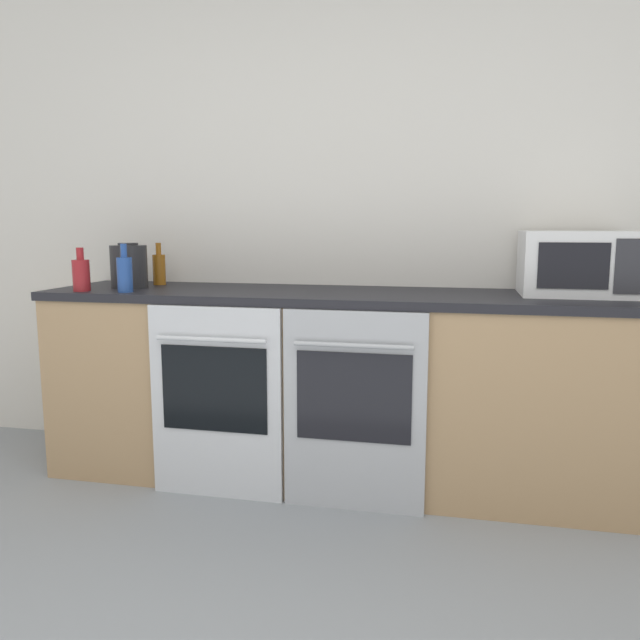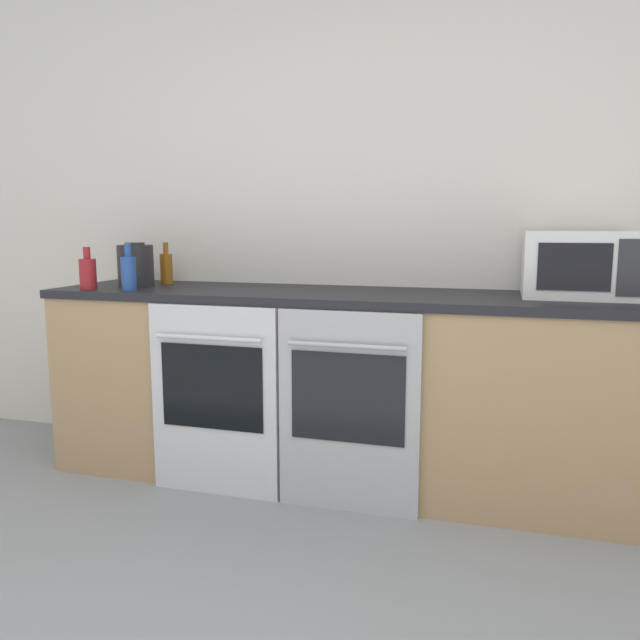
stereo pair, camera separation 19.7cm
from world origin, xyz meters
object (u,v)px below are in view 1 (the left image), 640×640
Objects in this scene: microwave at (576,263)px; kettle at (129,266)px; bottle_blue at (125,273)px; bottle_red at (81,274)px; bottle_amber at (159,268)px; oven_left at (216,402)px; oven_right at (354,411)px.

microwave is 2.12× the size of kettle.
bottle_blue is 0.23m from bottle_red.
microwave is at bearing 8.04° from bottle_red.
bottle_amber is 0.43m from bottle_red.
bottle_red is (-0.70, 0.10, 0.55)m from oven_left.
oven_right is (0.62, 0.00, 0.00)m from oven_left.
oven_left is at bearing 180.00° from oven_right.
bottle_red is 0.24m from kettle.
bottle_red is at bearing -171.96° from microwave.
oven_left is 0.62m from oven_right.
oven_right is 1.23m from bottle_blue.
microwave reaches higher than kettle.
oven_left is 0.86m from kettle.
oven_left is at bearing -12.11° from bottle_blue.
oven_right is at bearing -5.29° from bottle_blue.
kettle is at bearing 114.18° from bottle_blue.
microwave is at bearing 8.91° from bottle_blue.
microwave is 2.27m from bottle_red.
oven_left is 4.00× the size of bottle_amber.
bottle_amber is at bearing 64.54° from kettle.
bottle_red is (-0.23, -0.00, -0.01)m from bottle_blue.
bottle_red is at bearing 175.64° from oven_right.
microwave is at bearing -1.44° from bottle_amber.
oven_left is 3.94× the size of kettle.
kettle is (-1.19, 0.30, 0.58)m from oven_right.
bottle_blue is at bearing 0.20° from bottle_red.
bottle_red reaches higher than oven_right.
bottle_blue is 0.22m from kettle.
bottle_amber is 0.18m from kettle.
oven_left is 0.74m from bottle_blue.
microwave reaches higher than oven_right.
oven_left is at bearing -28.29° from kettle.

